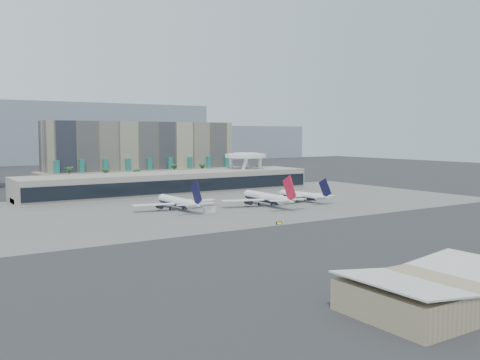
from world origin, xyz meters
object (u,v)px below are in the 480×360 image
service_vehicle_b (289,200)px  airliner_left (177,202)px  service_vehicle_a (209,210)px  taxiway_sign (279,223)px  airliner_right (302,195)px  airliner_centre (266,198)px

service_vehicle_b → airliner_left: bearing=159.2°
airliner_left → service_vehicle_a: (7.51, -15.23, -2.40)m
taxiway_sign → airliner_left: bearing=123.7°
service_vehicle_a → taxiway_sign: 41.42m
airliner_right → taxiway_sign: airliner_right is taller
airliner_centre → taxiway_sign: size_ratio=19.70×
airliner_left → airliner_right: (65.27, -7.58, -0.45)m
airliner_right → taxiway_sign: bearing=-142.8°
airliner_left → airliner_centre: bearing=-15.9°
service_vehicle_b → service_vehicle_a: bearing=175.1°
airliner_left → airliner_right: 65.72m
airliner_right → taxiway_sign: size_ratio=15.81×
airliner_centre → taxiway_sign: (-26.57, -44.95, -3.45)m
airliner_left → airliner_right: size_ratio=1.14×
airliner_left → service_vehicle_b: bearing=-5.1°
taxiway_sign → service_vehicle_b: bearing=68.1°
airliner_left → airliner_centre: airliner_centre is taller
airliner_right → service_vehicle_a: size_ratio=7.16×
airliner_centre → taxiway_sign: airliner_centre is taller
service_vehicle_a → service_vehicle_b: (52.08, 10.53, -0.42)m
airliner_left → airliner_right: airliner_left is taller
service_vehicle_a → taxiway_sign: (6.64, -40.88, -0.72)m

